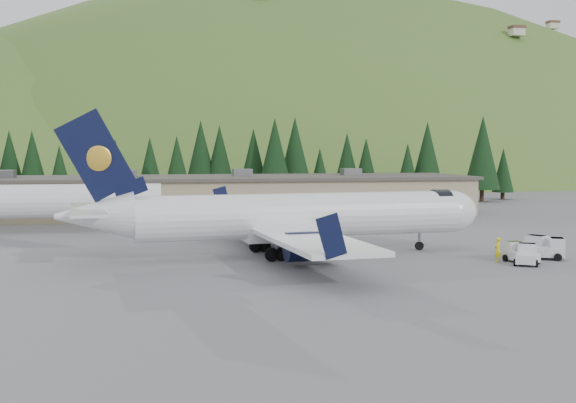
# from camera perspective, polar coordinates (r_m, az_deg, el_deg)

# --- Properties ---
(ground) EXTENTS (600.00, 600.00, 0.00)m
(ground) POSITION_cam_1_polar(r_m,az_deg,el_deg) (59.40, 1.11, -4.26)
(ground) COLOR #56565B
(airliner) EXTENTS (35.41, 33.27, 11.74)m
(airliner) POSITION_cam_1_polar(r_m,az_deg,el_deg) (58.72, 0.15, -1.28)
(airliner) COLOR white
(airliner) RESTS_ON ground
(second_airliner) EXTENTS (27.50, 11.00, 10.05)m
(second_airliner) POSITION_cam_1_polar(r_m,az_deg,el_deg) (80.62, -19.96, 0.08)
(second_airliner) COLOR white
(second_airliner) RESTS_ON ground
(baggage_tug_a) EXTENTS (3.66, 3.14, 1.75)m
(baggage_tug_a) POSITION_cam_1_polar(r_m,az_deg,el_deg) (61.11, 18.68, -3.50)
(baggage_tug_a) COLOR silver
(baggage_tug_a) RESTS_ON ground
(baggage_tug_b) EXTENTS (3.61, 2.95, 1.72)m
(baggage_tug_b) POSITION_cam_1_polar(r_m,az_deg,el_deg) (60.70, 19.75, -3.59)
(baggage_tug_b) COLOR silver
(baggage_tug_b) RESTS_ON ground
(baggage_tug_c) EXTENTS (1.95, 2.99, 1.53)m
(baggage_tug_c) POSITION_cam_1_polar(r_m,az_deg,el_deg) (58.39, 17.80, -3.92)
(baggage_tug_c) COLOR silver
(baggage_tug_c) RESTS_ON ground
(terminal_building) EXTENTS (71.00, 17.00, 6.10)m
(terminal_building) POSITION_cam_1_polar(r_m,az_deg,el_deg) (95.93, -6.60, 0.48)
(terminal_building) COLOR #9D8769
(terminal_building) RESTS_ON ground
(baggage_tug_d) EXTENTS (2.74, 3.17, 1.52)m
(baggage_tug_d) POSITION_cam_1_polar(r_m,az_deg,el_deg) (57.59, 18.33, -4.05)
(baggage_tug_d) COLOR silver
(baggage_tug_d) RESTS_ON ground
(ramp_worker) EXTENTS (0.83, 0.79, 1.91)m
(ramp_worker) POSITION_cam_1_polar(r_m,az_deg,el_deg) (58.06, 16.24, -3.67)
(ramp_worker) COLOR yellow
(ramp_worker) RESTS_ON ground
(tree_line) EXTENTS (111.96, 19.03, 13.97)m
(tree_line) POSITION_cam_1_polar(r_m,az_deg,el_deg) (119.99, -7.97, 3.33)
(tree_line) COLOR black
(tree_line) RESTS_ON ground
(hills) EXTENTS (614.00, 330.00, 300.00)m
(hills) POSITION_cam_1_polar(r_m,az_deg,el_deg) (287.77, 2.86, -14.43)
(hills) COLOR #3A5D21
(hills) RESTS_ON ground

